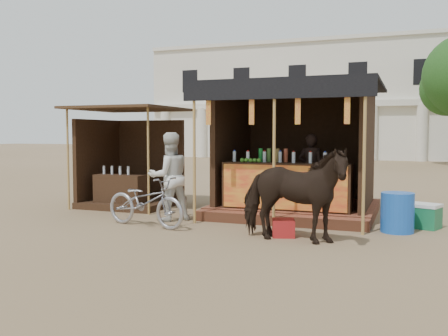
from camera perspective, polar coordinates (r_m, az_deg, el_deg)
ground at (r=8.25m, az=-3.94°, el=-8.38°), size 120.00×120.00×0.00m
main_stall at (r=10.97m, az=8.20°, el=0.06°), size 3.60×3.61×2.78m
secondary_stall at (r=12.45m, az=-11.09°, el=-0.30°), size 2.40×2.40×2.38m
cow at (r=8.12m, az=7.86°, el=-3.04°), size 1.89×0.96×1.56m
motorbike at (r=9.56m, az=-8.98°, el=-3.81°), size 1.90×1.00×0.95m
bystander at (r=10.12m, az=-6.27°, el=-0.98°), size 1.09×1.09×1.78m
blue_barrel at (r=9.44m, az=19.20°, el=-4.82°), size 0.77×0.77×0.71m
red_crate at (r=8.65m, az=6.80°, el=-6.81°), size 0.47×0.47×0.30m
cooler at (r=10.05m, az=21.66°, el=-5.07°), size 0.76×0.65×0.46m
background_building at (r=37.72m, az=12.44°, el=7.27°), size 26.00×7.45×8.18m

